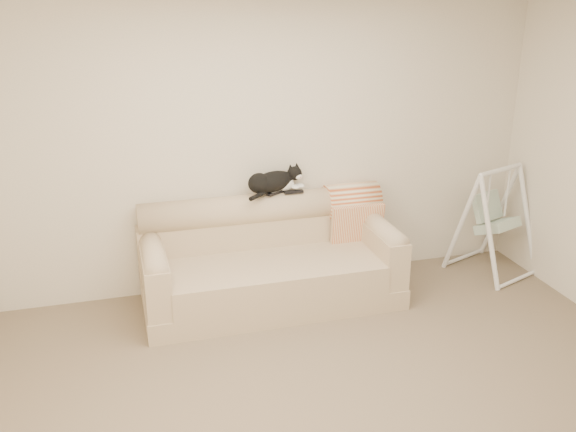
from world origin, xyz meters
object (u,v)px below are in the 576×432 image
at_px(remote_a, 275,192).
at_px(tuxedo_cat, 274,181).
at_px(remote_b, 294,192).
at_px(sofa, 269,262).
at_px(baby_swing, 494,220).

xyz_separation_m(remote_a, tuxedo_cat, (-0.01, 0.01, 0.10)).
relative_size(remote_a, remote_b, 1.07).
distance_m(remote_a, remote_b, 0.16).
relative_size(remote_a, tuxedo_cat, 0.32).
bearing_deg(remote_a, sofa, -117.41).
xyz_separation_m(sofa, remote_b, (0.28, 0.21, 0.56)).
height_order(sofa, remote_b, remote_b).
height_order(remote_a, tuxedo_cat, tuxedo_cat).
distance_m(sofa, tuxedo_cat, 0.71).
bearing_deg(tuxedo_cat, baby_swing, -6.49).
xyz_separation_m(sofa, remote_a, (0.12, 0.23, 0.56)).
bearing_deg(sofa, tuxedo_cat, 66.00).
bearing_deg(baby_swing, tuxedo_cat, 173.51).
relative_size(sofa, remote_b, 12.94).
xyz_separation_m(remote_a, baby_swing, (2.08, -0.23, -0.39)).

